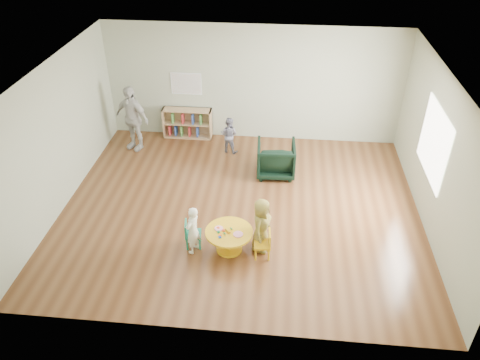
{
  "coord_description": "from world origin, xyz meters",
  "views": [
    {
      "loc": [
        0.73,
        -7.41,
        5.62
      ],
      "look_at": [
        0.02,
        -0.3,
        0.86
      ],
      "focal_mm": 35.0,
      "sensor_mm": 36.0,
      "label": 1
    }
  ],
  "objects": [
    {
      "name": "bookshelf",
      "position": [
        -1.61,
        2.86,
        0.37
      ],
      "size": [
        1.2,
        0.3,
        0.75
      ],
      "color": "tan",
      "rests_on": "ground"
    },
    {
      "name": "armchair",
      "position": [
        0.64,
        1.33,
        0.38
      ],
      "size": [
        0.85,
        0.87,
        0.76
      ],
      "primitive_type": "imported",
      "rotation": [
        0.0,
        0.0,
        3.19
      ],
      "color": "black",
      "rests_on": "ground"
    },
    {
      "name": "adult_caretaker",
      "position": [
        -2.76,
        2.17,
        0.78
      ],
      "size": [
        0.99,
        0.72,
        1.56
      ],
      "primitive_type": "imported",
      "rotation": [
        0.0,
        0.0,
        -0.41
      ],
      "color": "beige",
      "rests_on": "ground"
    },
    {
      "name": "toddler",
      "position": [
        -0.49,
        2.2,
        0.44
      ],
      "size": [
        0.5,
        0.44,
        0.88
      ],
      "primitive_type": "imported",
      "rotation": [
        0.0,
        0.0,
        2.86
      ],
      "color": "#191C40",
      "rests_on": "ground"
    },
    {
      "name": "alphabet_poster",
      "position": [
        -1.6,
        2.98,
        1.35
      ],
      "size": [
        0.74,
        0.01,
        0.54
      ],
      "color": "white",
      "rests_on": "ground"
    },
    {
      "name": "room",
      "position": [
        0.01,
        0.0,
        1.89
      ],
      "size": [
        7.1,
        7.0,
        2.8
      ],
      "color": "#56331B",
      "rests_on": "ground"
    },
    {
      "name": "kid_chair_left",
      "position": [
        -0.76,
        -1.2,
        0.28
      ],
      "size": [
        0.32,
        0.32,
        0.52
      ],
      "rotation": [
        0.0,
        0.0,
        -1.42
      ],
      "color": "#167E5D",
      "rests_on": "ground"
    },
    {
      "name": "child_left",
      "position": [
        -0.69,
        -1.33,
        0.46
      ],
      "size": [
        0.34,
        0.4,
        0.93
      ],
      "primitive_type": "imported",
      "rotation": [
        0.0,
        0.0,
        -1.98
      ],
      "color": "white",
      "rests_on": "ground"
    },
    {
      "name": "kid_chair_right",
      "position": [
        0.55,
        -1.34,
        0.28
      ],
      "size": [
        0.3,
        0.3,
        0.53
      ],
      "rotation": [
        0.0,
        0.0,
        1.65
      ],
      "color": "gold",
      "rests_on": "ground"
    },
    {
      "name": "child_right",
      "position": [
        0.47,
        -1.15,
        0.52
      ],
      "size": [
        0.45,
        0.57,
        1.04
      ],
      "primitive_type": "imported",
      "rotation": [
        0.0,
        0.0,
        1.32
      ],
      "color": "yellow",
      "rests_on": "ground"
    },
    {
      "name": "activity_table",
      "position": [
        -0.08,
        -1.24,
        0.29
      ],
      "size": [
        0.83,
        0.83,
        0.46
      ],
      "rotation": [
        0.0,
        0.0,
        -0.26
      ],
      "color": "gold",
      "rests_on": "ground"
    }
  ]
}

